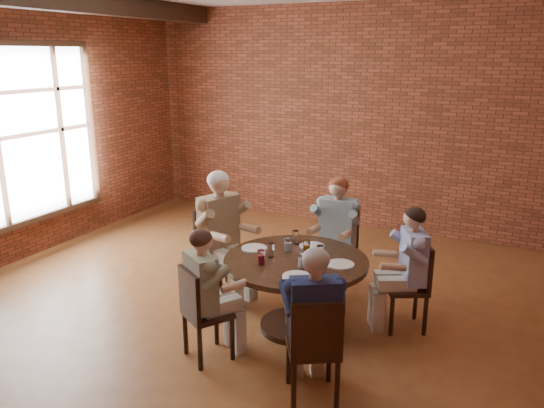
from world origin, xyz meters
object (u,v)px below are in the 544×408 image
at_px(chair_b, 338,245).
at_px(diner_e, 313,324).
at_px(chair_d, 200,310).
at_px(chair_c, 218,247).
at_px(diner_b, 336,235).
at_px(dining_table, 296,280).
at_px(smartphone, 310,274).
at_px(chair_a, 413,282).
at_px(chair_e, 314,345).
at_px(diner_d, 207,295).
at_px(diner_a, 407,269).
at_px(diner_c, 223,234).

height_order(chair_b, diner_e, diner_e).
height_order(chair_d, diner_e, diner_e).
relative_size(chair_c, diner_e, 0.77).
xyz_separation_m(chair_b, chair_d, (-0.56, -2.05, -0.02)).
bearing_deg(diner_e, diner_b, -106.13).
distance_m(dining_table, smartphone, 0.45).
height_order(diner_b, diner_e, diner_b).
bearing_deg(dining_table, chair_c, 159.53).
distance_m(chair_a, diner_b, 1.16).
distance_m(chair_a, chair_e, 1.60).
distance_m(chair_b, diner_d, 2.06).
xyz_separation_m(diner_a, diner_d, (-1.47, -1.32, -0.01)).
bearing_deg(diner_d, chair_a, -106.96).
xyz_separation_m(chair_c, diner_e, (1.72, -1.36, 0.11)).
bearing_deg(chair_c, diner_e, -107.83).
bearing_deg(diner_a, diner_b, -149.21).
distance_m(chair_a, chair_d, 2.11).
relative_size(chair_c, chair_d, 1.12).
relative_size(diner_a, diner_d, 1.02).
xyz_separation_m(diner_c, chair_d, (0.54, -1.28, -0.23)).
bearing_deg(dining_table, diner_e, -59.02).
bearing_deg(diner_b, diner_a, -30.31).
xyz_separation_m(dining_table, chair_b, (0.02, 1.17, -0.02)).
height_order(dining_table, diner_d, diner_d).
distance_m(chair_c, diner_c, 0.21).
xyz_separation_m(dining_table, diner_d, (-0.50, -0.81, 0.09)).
bearing_deg(chair_c, chair_a, -66.74).
xyz_separation_m(chair_a, smartphone, (-0.77, -0.83, 0.26)).
xyz_separation_m(chair_a, diner_b, (-1.01, 0.54, 0.17)).
height_order(chair_e, diner_e, diner_e).
height_order(diner_c, smartphone, diner_c).
height_order(diner_d, chair_e, diner_d).
bearing_deg(chair_c, smartphone, -96.36).
height_order(chair_d, diner_d, diner_d).
xyz_separation_m(diner_a, chair_e, (-0.37, -1.50, -0.13)).
bearing_deg(diner_d, diner_a, -106.44).
distance_m(diner_d, diner_e, 1.06).
distance_m(chair_e, diner_e, 0.16).
bearing_deg(chair_d, chair_c, -32.76).
distance_m(chair_c, smartphone, 1.62).
distance_m(diner_b, chair_e, 2.16).
height_order(diner_a, diner_e, diner_e).
bearing_deg(chair_d, diner_c, -35.57).
bearing_deg(chair_b, chair_d, -104.14).
bearing_deg(chair_b, smartphone, -79.59).
bearing_deg(chair_c, diner_b, -40.86).
xyz_separation_m(chair_a, chair_c, (-2.20, -0.11, 0.04)).
bearing_deg(chair_d, smartphone, -112.10).
xyz_separation_m(diner_e, smartphone, (-0.29, 0.64, 0.12)).
bearing_deg(diner_a, chair_e, -41.66).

